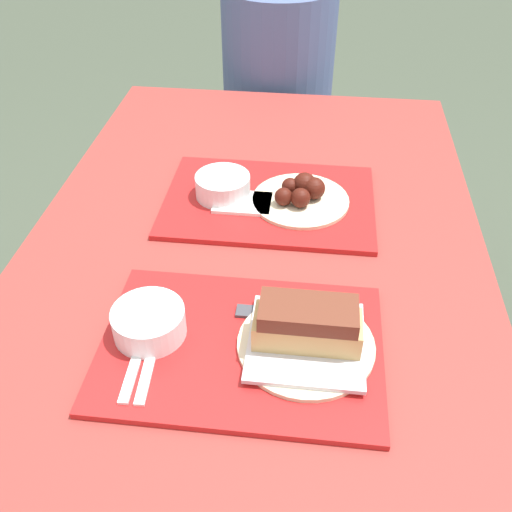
% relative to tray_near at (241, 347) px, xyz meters
% --- Properties ---
extents(ground_plane, '(12.00, 12.00, 0.00)m').
position_rel_tray_near_xyz_m(ground_plane, '(-0.01, 0.21, -0.78)').
color(ground_plane, '#424C3D').
extents(picnic_table, '(0.93, 1.61, 0.78)m').
position_rel_tray_near_xyz_m(picnic_table, '(-0.01, 0.21, -0.10)').
color(picnic_table, maroon).
rests_on(picnic_table, ground_plane).
extents(picnic_bench_far, '(0.88, 0.28, 0.46)m').
position_rel_tray_near_xyz_m(picnic_bench_far, '(-0.01, 1.23, -0.39)').
color(picnic_bench_far, maroon).
rests_on(picnic_bench_far, ground_plane).
extents(tray_near, '(0.46, 0.32, 0.01)m').
position_rel_tray_near_xyz_m(tray_near, '(0.00, 0.00, 0.00)').
color(tray_near, red).
rests_on(tray_near, picnic_table).
extents(tray_far, '(0.46, 0.32, 0.01)m').
position_rel_tray_near_xyz_m(tray_far, '(0.00, 0.43, 0.00)').
color(tray_far, red).
rests_on(tray_far, picnic_table).
extents(bowl_coleslaw_near, '(0.12, 0.12, 0.05)m').
position_rel_tray_near_xyz_m(bowl_coleslaw_near, '(-0.15, 0.01, 0.03)').
color(bowl_coleslaw_near, silver).
rests_on(bowl_coleslaw_near, tray_near).
extents(brisket_sandwich_plate, '(0.22, 0.22, 0.09)m').
position_rel_tray_near_xyz_m(brisket_sandwich_plate, '(0.10, 0.01, 0.04)').
color(brisket_sandwich_plate, beige).
rests_on(brisket_sandwich_plate, tray_near).
extents(plastic_fork_near, '(0.02, 0.17, 0.00)m').
position_rel_tray_near_xyz_m(plastic_fork_near, '(-0.16, -0.05, 0.01)').
color(plastic_fork_near, white).
rests_on(plastic_fork_near, tray_near).
extents(plastic_knife_near, '(0.03, 0.17, 0.00)m').
position_rel_tray_near_xyz_m(plastic_knife_near, '(-0.14, -0.05, 0.01)').
color(plastic_knife_near, white).
rests_on(plastic_knife_near, tray_near).
extents(condiment_packet, '(0.04, 0.03, 0.01)m').
position_rel_tray_near_xyz_m(condiment_packet, '(-0.00, 0.07, 0.01)').
color(condiment_packet, '#3F3F47').
rests_on(condiment_packet, tray_near).
extents(bowl_coleslaw_far, '(0.12, 0.12, 0.05)m').
position_rel_tray_near_xyz_m(bowl_coleslaw_far, '(-0.10, 0.43, 0.03)').
color(bowl_coleslaw_far, silver).
rests_on(bowl_coleslaw_far, tray_far).
extents(wings_plate_far, '(0.21, 0.21, 0.06)m').
position_rel_tray_near_xyz_m(wings_plate_far, '(0.07, 0.42, 0.02)').
color(wings_plate_far, beige).
rests_on(wings_plate_far, tray_far).
extents(napkin_far, '(0.12, 0.09, 0.01)m').
position_rel_tray_near_xyz_m(napkin_far, '(-0.05, 0.40, 0.01)').
color(napkin_far, white).
rests_on(napkin_far, tray_far).
extents(person_seated_across, '(0.37, 0.37, 0.76)m').
position_rel_tray_near_xyz_m(person_seated_across, '(-0.05, 1.23, -0.00)').
color(person_seated_across, '#4C6093').
rests_on(person_seated_across, picnic_bench_far).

